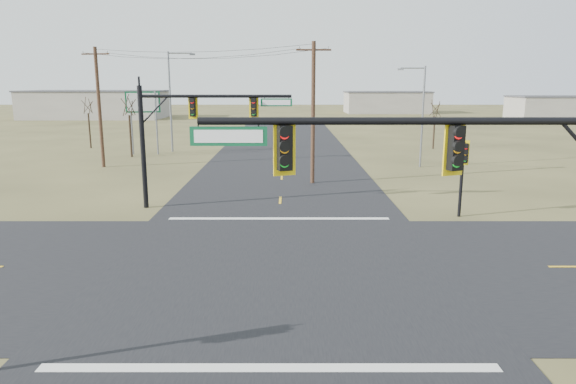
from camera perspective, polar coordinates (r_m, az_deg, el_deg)
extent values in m
plane|color=olive|center=(20.87, -1.36, -8.36)|extent=(320.00, 320.00, 0.00)
cube|color=black|center=(20.87, -1.36, -8.34)|extent=(160.00, 14.00, 0.02)
cube|color=black|center=(20.87, -1.36, -8.33)|extent=(14.00, 160.00, 0.02)
cube|color=silver|center=(14.07, -2.10, -18.93)|extent=(12.00, 0.40, 0.01)
cube|color=silver|center=(28.02, -1.00, -2.96)|extent=(12.00, 0.40, 0.01)
cylinder|color=black|center=(12.32, 13.81, 7.66)|extent=(10.01, 0.18, 0.18)
cube|color=#0B4E2B|center=(12.08, -6.62, 6.18)|extent=(1.80, 0.05, 0.45)
cylinder|color=black|center=(31.14, -15.82, 4.73)|extent=(0.29, 0.29, 7.14)
cylinder|color=black|center=(30.03, -8.04, 10.50)|extent=(8.66, 0.18, 0.18)
cube|color=#0B4E2B|center=(29.76, -1.29, 9.92)|extent=(1.80, 0.05, 0.45)
cylinder|color=black|center=(29.67, 18.71, 1.25)|extent=(0.18, 0.18, 4.11)
cylinder|color=#49301F|center=(37.48, 2.80, 8.65)|extent=(0.29, 0.29, 10.16)
cube|color=#49301F|center=(37.48, 2.87, 15.50)|extent=(2.49, 0.22, 0.12)
cylinder|color=#49301F|center=(47.78, -20.22, 8.73)|extent=(0.30, 0.30, 10.28)
cube|color=#49301F|center=(47.79, -20.62, 14.16)|extent=(2.50, 0.56, 0.12)
cylinder|color=slate|center=(55.65, -16.99, 7.32)|extent=(0.17, 0.17, 6.45)
cylinder|color=slate|center=(54.95, -14.40, 7.42)|extent=(0.17, 0.17, 6.45)
cube|color=#0B4E2B|center=(55.17, -15.83, 9.59)|extent=(3.37, 0.85, 2.15)
cylinder|color=slate|center=(46.46, 14.72, 8.03)|extent=(0.17, 0.17, 8.72)
cylinder|color=slate|center=(46.14, 13.71, 13.23)|extent=(2.09, 0.10, 0.10)
cube|color=slate|center=(45.90, 12.40, 13.18)|extent=(0.53, 0.38, 0.16)
cylinder|color=slate|center=(56.66, -12.95, 9.67)|extent=(0.21, 0.21, 10.51)
cylinder|color=slate|center=(56.44, -11.90, 14.85)|extent=(2.52, 0.13, 0.13)
cube|color=slate|center=(56.20, -10.60, 14.81)|extent=(0.63, 0.46, 0.19)
cylinder|color=black|center=(53.78, -17.09, 5.95)|extent=(0.21, 0.21, 4.16)
cylinder|color=black|center=(62.80, -21.18, 6.36)|extent=(0.18, 0.18, 3.94)
cylinder|color=black|center=(60.26, 15.90, 6.36)|extent=(0.19, 0.19, 3.63)
cube|color=#9F998D|center=(116.89, -20.53, 9.04)|extent=(28.00, 14.00, 5.50)
cube|color=#9F998D|center=(131.95, 10.86, 9.72)|extent=(20.00, 12.00, 5.00)
cube|color=#9F998D|center=(118.03, 27.81, 8.20)|extent=(18.00, 10.00, 4.50)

